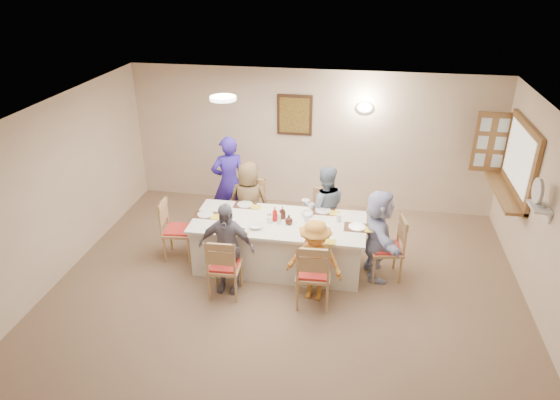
% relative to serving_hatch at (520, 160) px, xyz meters
% --- Properties ---
extents(ground, '(7.00, 7.00, 0.00)m').
position_rel_serving_hatch_xyz_m(ground, '(-3.21, -2.40, -1.50)').
color(ground, '#896E54').
extents(room_walls, '(7.00, 7.00, 7.00)m').
position_rel_serving_hatch_xyz_m(room_walls, '(-3.21, -2.40, 0.01)').
color(room_walls, beige).
rests_on(room_walls, ground).
extents(wall_picture, '(0.62, 0.05, 0.72)m').
position_rel_serving_hatch_xyz_m(wall_picture, '(-3.51, 1.06, 0.20)').
color(wall_picture, '#3D2415').
rests_on(wall_picture, room_walls).
extents(wall_sconce, '(0.26, 0.09, 0.18)m').
position_rel_serving_hatch_xyz_m(wall_sconce, '(-2.31, 1.04, 0.40)').
color(wall_sconce, white).
rests_on(wall_sconce, room_walls).
extents(ceiling_light, '(0.36, 0.36, 0.05)m').
position_rel_serving_hatch_xyz_m(ceiling_light, '(-4.21, -0.90, 0.97)').
color(ceiling_light, white).
rests_on(ceiling_light, room_walls).
extents(serving_hatch, '(0.06, 1.50, 1.15)m').
position_rel_serving_hatch_xyz_m(serving_hatch, '(0.00, 0.00, 0.00)').
color(serving_hatch, brown).
rests_on(serving_hatch, room_walls).
extents(hatch_sill, '(0.30, 1.50, 0.05)m').
position_rel_serving_hatch_xyz_m(hatch_sill, '(-0.12, 0.00, -0.53)').
color(hatch_sill, brown).
rests_on(hatch_sill, room_walls).
extents(shutter_door, '(0.55, 0.04, 1.00)m').
position_rel_serving_hatch_xyz_m(shutter_door, '(-0.26, 0.76, 0.00)').
color(shutter_door, brown).
rests_on(shutter_door, room_walls).
extents(fan_shelf, '(0.22, 0.36, 0.03)m').
position_rel_serving_hatch_xyz_m(fan_shelf, '(-0.08, -1.35, -0.10)').
color(fan_shelf, white).
rests_on(fan_shelf, room_walls).
extents(desk_fan, '(0.30, 0.30, 0.28)m').
position_rel_serving_hatch_xyz_m(desk_fan, '(-0.11, -1.35, 0.05)').
color(desk_fan, '#A5A5A8').
rests_on(desk_fan, fan_shelf).
extents(dining_table, '(2.50, 1.06, 0.76)m').
position_rel_serving_hatch_xyz_m(dining_table, '(-3.41, -1.10, -1.12)').
color(dining_table, white).
rests_on(dining_table, ground).
extents(chair_back_left, '(0.48, 0.48, 0.96)m').
position_rel_serving_hatch_xyz_m(chair_back_left, '(-4.01, -0.30, -1.02)').
color(chair_back_left, tan).
rests_on(chair_back_left, ground).
extents(chair_back_right, '(0.48, 0.48, 0.90)m').
position_rel_serving_hatch_xyz_m(chair_back_right, '(-2.81, -0.30, -1.05)').
color(chair_back_right, tan).
rests_on(chair_back_right, ground).
extents(chair_front_left, '(0.46, 0.46, 0.92)m').
position_rel_serving_hatch_xyz_m(chair_front_left, '(-4.01, -1.90, -1.04)').
color(chair_front_left, tan).
rests_on(chair_front_left, ground).
extents(chair_front_right, '(0.49, 0.49, 0.98)m').
position_rel_serving_hatch_xyz_m(chair_front_right, '(-2.81, -1.90, -1.01)').
color(chair_front_right, tan).
rests_on(chair_front_right, ground).
extents(chair_left_end, '(0.50, 0.50, 0.94)m').
position_rel_serving_hatch_xyz_m(chair_left_end, '(-4.96, -1.10, -1.03)').
color(chair_left_end, tan).
rests_on(chair_left_end, ground).
extents(chair_right_end, '(0.53, 0.53, 0.95)m').
position_rel_serving_hatch_xyz_m(chair_right_end, '(-1.86, -1.10, -1.03)').
color(chair_right_end, tan).
rests_on(chair_right_end, ground).
extents(diner_back_left, '(0.69, 0.46, 1.36)m').
position_rel_serving_hatch_xyz_m(diner_back_left, '(-4.01, -0.42, -0.82)').
color(diner_back_left, brown).
rests_on(diner_back_left, ground).
extents(diner_back_right, '(0.86, 0.77, 1.37)m').
position_rel_serving_hatch_xyz_m(diner_back_right, '(-2.81, -0.42, -0.81)').
color(diner_back_right, gray).
rests_on(diner_back_right, ground).
extents(diner_front_left, '(0.78, 0.34, 1.32)m').
position_rel_serving_hatch_xyz_m(diner_front_left, '(-4.01, -1.78, -0.84)').
color(diner_front_left, gray).
rests_on(diner_front_left, ground).
extents(diner_front_right, '(0.89, 0.67, 1.18)m').
position_rel_serving_hatch_xyz_m(diner_front_right, '(-2.81, -1.78, -0.91)').
color(diner_front_right, orange).
rests_on(diner_front_right, ground).
extents(diner_right_end, '(1.40, 0.85, 1.35)m').
position_rel_serving_hatch_xyz_m(diner_right_end, '(-1.99, -1.10, -0.82)').
color(diner_right_end, silver).
rests_on(diner_right_end, ground).
extents(caregiver, '(0.91, 0.88, 1.59)m').
position_rel_serving_hatch_xyz_m(caregiver, '(-4.46, 0.05, -0.70)').
color(caregiver, '#3321A5').
rests_on(caregiver, ground).
extents(placemat_fl, '(0.35, 0.26, 0.01)m').
position_rel_serving_hatch_xyz_m(placemat_fl, '(-4.01, -1.52, -0.74)').
color(placemat_fl, '#472B19').
rests_on(placemat_fl, dining_table).
extents(plate_fl, '(0.23, 0.23, 0.01)m').
position_rel_serving_hatch_xyz_m(plate_fl, '(-4.01, -1.52, -0.73)').
color(plate_fl, white).
rests_on(plate_fl, dining_table).
extents(napkin_fl, '(0.14, 0.14, 0.01)m').
position_rel_serving_hatch_xyz_m(napkin_fl, '(-3.83, -1.57, -0.73)').
color(napkin_fl, yellow).
rests_on(napkin_fl, dining_table).
extents(placemat_fr, '(0.32, 0.24, 0.01)m').
position_rel_serving_hatch_xyz_m(placemat_fr, '(-2.81, -1.52, -0.74)').
color(placemat_fr, '#472B19').
rests_on(placemat_fr, dining_table).
extents(plate_fr, '(0.22, 0.22, 0.01)m').
position_rel_serving_hatch_xyz_m(plate_fr, '(-2.81, -1.52, -0.73)').
color(plate_fr, white).
rests_on(plate_fr, dining_table).
extents(napkin_fr, '(0.14, 0.14, 0.01)m').
position_rel_serving_hatch_xyz_m(napkin_fr, '(-2.63, -1.57, -0.73)').
color(napkin_fr, yellow).
rests_on(napkin_fr, dining_table).
extents(placemat_bl, '(0.33, 0.25, 0.01)m').
position_rel_serving_hatch_xyz_m(placemat_bl, '(-4.01, -0.68, -0.74)').
color(placemat_bl, '#472B19').
rests_on(placemat_bl, dining_table).
extents(plate_bl, '(0.24, 0.24, 0.01)m').
position_rel_serving_hatch_xyz_m(plate_bl, '(-4.01, -0.68, -0.73)').
color(plate_bl, white).
rests_on(plate_bl, dining_table).
extents(napkin_bl, '(0.14, 0.14, 0.01)m').
position_rel_serving_hatch_xyz_m(napkin_bl, '(-3.83, -0.73, -0.73)').
color(napkin_bl, yellow).
rests_on(napkin_bl, dining_table).
extents(placemat_br, '(0.36, 0.26, 0.01)m').
position_rel_serving_hatch_xyz_m(placemat_br, '(-2.81, -0.68, -0.74)').
color(placemat_br, '#472B19').
rests_on(placemat_br, dining_table).
extents(plate_br, '(0.23, 0.23, 0.01)m').
position_rel_serving_hatch_xyz_m(plate_br, '(-2.81, -0.68, -0.73)').
color(plate_br, white).
rests_on(plate_br, dining_table).
extents(napkin_br, '(0.15, 0.15, 0.01)m').
position_rel_serving_hatch_xyz_m(napkin_br, '(-2.63, -0.73, -0.73)').
color(napkin_br, yellow).
rests_on(napkin_br, dining_table).
extents(placemat_le, '(0.33, 0.25, 0.01)m').
position_rel_serving_hatch_xyz_m(placemat_le, '(-4.51, -1.10, -0.74)').
color(placemat_le, '#472B19').
rests_on(placemat_le, dining_table).
extents(plate_le, '(0.24, 0.24, 0.01)m').
position_rel_serving_hatch_xyz_m(plate_le, '(-4.51, -1.10, -0.73)').
color(plate_le, white).
rests_on(plate_le, dining_table).
extents(napkin_le, '(0.15, 0.15, 0.01)m').
position_rel_serving_hatch_xyz_m(napkin_le, '(-4.33, -1.15, -0.73)').
color(napkin_le, yellow).
rests_on(napkin_le, dining_table).
extents(placemat_re, '(0.37, 0.27, 0.01)m').
position_rel_serving_hatch_xyz_m(placemat_re, '(-2.29, -1.10, -0.74)').
color(placemat_re, '#472B19').
rests_on(placemat_re, dining_table).
extents(plate_re, '(0.24, 0.24, 0.02)m').
position_rel_serving_hatch_xyz_m(plate_re, '(-2.29, -1.10, -0.73)').
color(plate_re, white).
rests_on(plate_re, dining_table).
extents(napkin_re, '(0.15, 0.15, 0.01)m').
position_rel_serving_hatch_xyz_m(napkin_re, '(-2.11, -1.15, -0.73)').
color(napkin_re, yellow).
rests_on(napkin_re, dining_table).
extents(teacup_a, '(0.17, 0.17, 0.08)m').
position_rel_serving_hatch_xyz_m(teacup_a, '(-4.21, -1.40, -0.70)').
color(teacup_a, white).
rests_on(teacup_a, dining_table).
extents(teacup_b, '(0.13, 0.13, 0.08)m').
position_rel_serving_hatch_xyz_m(teacup_b, '(-2.99, -0.62, -0.70)').
color(teacup_b, white).
rests_on(teacup_b, dining_table).
extents(bowl_a, '(0.29, 0.29, 0.05)m').
position_rel_serving_hatch_xyz_m(bowl_a, '(-3.69, -1.36, -0.72)').
color(bowl_a, white).
rests_on(bowl_a, dining_table).
extents(bowl_b, '(0.25, 0.25, 0.05)m').
position_rel_serving_hatch_xyz_m(bowl_b, '(-3.03, -0.86, -0.71)').
color(bowl_b, white).
rests_on(bowl_b, dining_table).
extents(condiment_ketchup, '(0.12, 0.12, 0.22)m').
position_rel_serving_hatch_xyz_m(condiment_ketchup, '(-3.47, -1.10, -0.63)').
color(condiment_ketchup, red).
rests_on(condiment_ketchup, dining_table).
extents(condiment_brown, '(0.13, 0.13, 0.18)m').
position_rel_serving_hatch_xyz_m(condiment_brown, '(-3.37, -1.01, -0.65)').
color(condiment_brown, '#3A190F').
rests_on(condiment_brown, dining_table).
extents(condiment_malt, '(0.19, 0.19, 0.14)m').
position_rel_serving_hatch_xyz_m(condiment_malt, '(-3.25, -1.16, -0.67)').
color(condiment_malt, '#3A190F').
rests_on(condiment_malt, dining_table).
extents(drinking_glass, '(0.06, 0.06, 0.09)m').
position_rel_serving_hatch_xyz_m(drinking_glass, '(-3.56, -1.05, -0.68)').
color(drinking_glass, silver).
rests_on(drinking_glass, dining_table).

